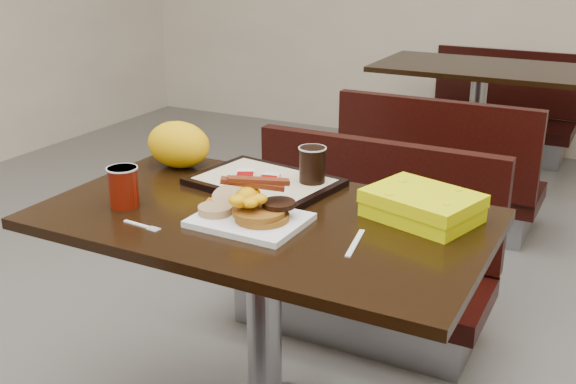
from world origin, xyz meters
The scene contains 23 objects.
table_near centered at (0.00, 0.00, 0.38)m, with size 1.20×0.70×0.75m, color black, non-canonical shape.
bench_near_n centered at (0.00, 0.70, 0.36)m, with size 1.00×0.46×0.72m, color black, non-canonical shape.
table_far centered at (0.00, 2.60, 0.38)m, with size 1.20×0.70×0.75m, color black, non-canonical shape.
bench_far_s centered at (0.00, 1.90, 0.36)m, with size 1.00×0.46×0.72m, color black, non-canonical shape.
bench_far_n centered at (0.00, 3.30, 0.36)m, with size 1.00×0.46×0.72m, color black, non-canonical shape.
platter centered at (0.00, -0.07, 0.76)m, with size 0.28×0.22×0.02m, color white.
pancake_stack centered at (0.04, -0.07, 0.78)m, with size 0.14×0.14×0.03m, color #8A6317.
sausage_patty centered at (0.07, -0.03, 0.80)m, with size 0.09×0.09×0.01m, color black.
scrambled_eggs centered at (0.00, -0.08, 0.82)m, with size 0.10×0.09×0.05m, color #FFAC05.
bacon_strips centered at (0.00, -0.05, 0.86)m, with size 0.17×0.07×0.01m, color #450409, non-canonical shape.
muffin_bottom centered at (-0.09, -0.09, 0.78)m, with size 0.09×0.09×0.02m, color tan.
muffin_top centered at (-0.08, -0.03, 0.79)m, with size 0.10×0.10×0.02m, color tan.
coffee_cup_near centered at (-0.37, -0.13, 0.81)m, with size 0.08×0.08×0.11m, color #911305.
fork centered at (-0.25, -0.22, 0.75)m, with size 0.12×0.02×0.00m, color white, non-canonical shape.
knife centered at (0.29, -0.06, 0.75)m, with size 0.16×0.01×0.00m, color white.
condiment_syrup centered at (-0.16, 0.01, 0.75)m, with size 0.04×0.03×0.01m, color #C55008.
condiment_ketchup centered at (-0.13, -0.03, 0.75)m, with size 0.04×0.03×0.01m, color #8C0504.
tray centered at (-0.11, 0.20, 0.76)m, with size 0.42×0.30×0.02m, color black.
hashbrown_sleeve_left centered at (-0.16, 0.18, 0.78)m, with size 0.06×0.07×0.02m, color silver.
hashbrown_sleeve_right centered at (-0.08, 0.18, 0.78)m, with size 0.05×0.07×0.02m, color silver.
coffee_cup_far centered at (0.03, 0.25, 0.82)m, with size 0.08×0.08×0.11m, color black.
clamshell centered at (0.39, 0.17, 0.79)m, with size 0.28×0.21×0.07m, color #E2E803.
paper_bag centered at (-0.44, 0.23, 0.82)m, with size 0.22×0.16×0.15m, color #F89808.
Camera 1 is at (0.85, -1.49, 1.44)m, focal length 42.75 mm.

